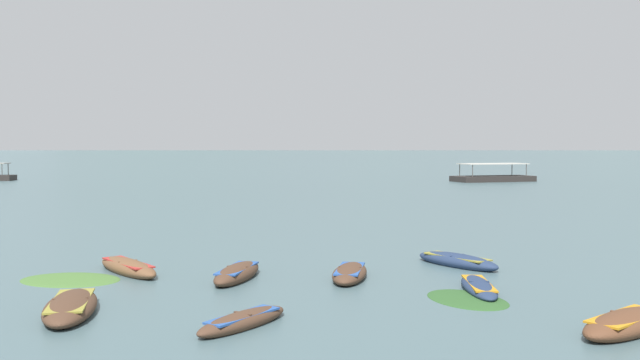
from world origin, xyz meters
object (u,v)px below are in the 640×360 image
Objects in this scene: rowboat_6 at (71,307)px; rowboat_7 at (479,287)px; rowboat_8 at (627,323)px; rowboat_5 at (237,273)px; rowboat_1 at (243,321)px; rowboat_4 at (457,261)px; rowboat_0 at (128,267)px; rowboat_2 at (350,273)px; ferry_0 at (493,178)px.

rowboat_7 is (11.52, 2.65, -0.05)m from rowboat_6.
rowboat_5 is at bearing 147.81° from rowboat_8.
rowboat_1 is 0.84× the size of rowboat_8.
rowboat_4 reaches higher than rowboat_1.
rowboat_1 is 0.81× the size of rowboat_5.
rowboat_0 is 1.29× the size of rowboat_1.
rowboat_4 is at bearing 86.42° from rowboat_7.
rowboat_4 is 13.73m from rowboat_6.
rowboat_5 is (4.00, -1.18, 0.01)m from rowboat_0.
rowboat_1 is (4.84, -7.08, -0.04)m from rowboat_0.
rowboat_8 is at bearing -60.78° from rowboat_7.
rowboat_6 reaches higher than rowboat_7.
rowboat_2 is 3.79m from rowboat_5.
rowboat_4 is at bearing 49.62° from rowboat_1.
rowboat_7 is 67.60m from ferry_0.
rowboat_0 is at bearing 91.29° from rowboat_6.
rowboat_6 is 14.10m from rowboat_8.
rowboat_2 is at bearing 31.51° from rowboat_6.
rowboat_1 is 0.81× the size of rowboat_4.
rowboat_5 is at bearing 165.66° from rowboat_7.
rowboat_8 is (9.27, -0.47, 0.04)m from rowboat_1.
ferry_0 is (17.99, 65.17, 0.31)m from rowboat_7.
rowboat_0 reaches higher than rowboat_7.
rowboat_0 is at bearing 164.94° from rowboat_7.
rowboat_8 is at bearing -28.13° from rowboat_0.
rowboat_0 is at bearing -174.02° from rowboat_4.
rowboat_8 is 0.31× the size of ferry_0.
ferry_0 is (21.85, 63.13, 0.27)m from rowboat_2.
rowboat_6 is (-11.79, -7.04, 0.01)m from rowboat_4.
rowboat_4 is 0.32× the size of ferry_0.
rowboat_6 is 0.36× the size of ferry_0.
rowboat_6 is 73.96m from ferry_0.
ferry_0 is at bearing 64.46° from rowboat_0.
rowboat_4 is (11.92, 1.25, -0.01)m from rowboat_0.
rowboat_4 is 0.90× the size of rowboat_6.
rowboat_8 is (14.12, -7.55, 0.00)m from rowboat_0.
rowboat_5 is 6.02m from rowboat_6.
rowboat_4 reaches higher than rowboat_7.
rowboat_6 is 11.82m from rowboat_7.
ferry_0 reaches higher than rowboat_7.
rowboat_5 reaches higher than rowboat_2.
rowboat_7 is 1.00× the size of rowboat_8.
rowboat_2 is 0.96× the size of rowboat_5.
rowboat_1 is 10.93m from rowboat_4.
rowboat_6 is (0.13, -5.79, 0.00)m from rowboat_0.
rowboat_2 is at bearing -109.09° from ferry_0.
ferry_0 is at bearing 73.75° from rowboat_4.
rowboat_4 is at bearing 29.55° from rowboat_2.
rowboat_2 is (7.79, -1.09, -0.01)m from rowboat_0.
rowboat_1 is 0.85× the size of rowboat_2.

